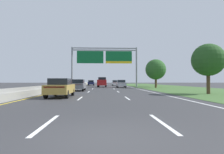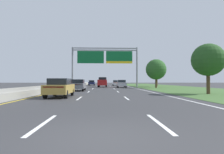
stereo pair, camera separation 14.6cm
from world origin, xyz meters
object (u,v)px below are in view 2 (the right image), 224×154
(car_white_right_lane_sedan, at_px, (116,83))
(car_navy_left_lane_sedan, at_px, (92,83))
(car_grey_left_lane_sedan, at_px, (78,85))
(roadside_tree_mid, at_px, (156,69))
(roadside_tree_far, at_px, (157,68))
(car_silver_right_lane_sedan, at_px, (121,84))
(car_gold_left_lane_sedan, at_px, (60,87))
(pickup_truck_red, at_px, (103,82))
(overhead_sign_gantry, at_px, (105,59))
(roadside_tree_near, at_px, (208,60))

(car_white_right_lane_sedan, bearing_deg, car_navy_left_lane_sedan, 88.44)
(car_grey_left_lane_sedan, relative_size, roadside_tree_mid, 0.79)
(car_navy_left_lane_sedan, xyz_separation_m, roadside_tree_far, (17.30, -9.38, 3.75))
(car_navy_left_lane_sedan, relative_size, car_grey_left_lane_sedan, 1.00)
(car_silver_right_lane_sedan, relative_size, car_white_right_lane_sedan, 1.00)
(car_silver_right_lane_sedan, bearing_deg, car_gold_left_lane_sedan, 163.56)
(pickup_truck_red, xyz_separation_m, car_grey_left_lane_sedan, (-3.24, -16.44, -0.26))
(pickup_truck_red, xyz_separation_m, roadside_tree_mid, (10.50, -5.96, 2.53))
(overhead_sign_gantry, height_order, pickup_truck_red, overhead_sign_gantry)
(car_white_right_lane_sedan, distance_m, roadside_tree_mid, 22.01)
(car_grey_left_lane_sedan, height_order, roadside_tree_near, roadside_tree_near)
(car_white_right_lane_sedan, height_order, car_grey_left_lane_sedan, same)
(overhead_sign_gantry, height_order, roadside_tree_mid, overhead_sign_gantry)
(car_navy_left_lane_sedan, xyz_separation_m, car_white_right_lane_sedan, (7.25, -0.30, 0.00))
(car_grey_left_lane_sedan, height_order, roadside_tree_far, roadside_tree_far)
(car_gold_left_lane_sedan, bearing_deg, roadside_tree_far, -28.28)
(pickup_truck_red, bearing_deg, roadside_tree_far, -66.14)
(pickup_truck_red, distance_m, car_navy_left_lane_sedan, 15.52)
(car_silver_right_lane_sedan, bearing_deg, car_navy_left_lane_sedan, 22.94)
(car_navy_left_lane_sedan, height_order, roadside_tree_near, roadside_tree_near)
(car_gold_left_lane_sedan, height_order, roadside_tree_mid, roadside_tree_mid)
(overhead_sign_gantry, distance_m, roadside_tree_far, 14.46)
(car_white_right_lane_sedan, xyz_separation_m, roadside_tree_far, (10.05, -9.08, 3.75))
(roadside_tree_mid, distance_m, roadside_tree_far, 12.25)
(car_silver_right_lane_sedan, distance_m, roadside_tree_mid, 7.66)
(car_grey_left_lane_sedan, xyz_separation_m, roadside_tree_far, (17.15, 22.20, 3.75))
(car_navy_left_lane_sedan, bearing_deg, car_gold_left_lane_sedan, 179.13)
(car_silver_right_lane_sedan, bearing_deg, overhead_sign_gantry, 44.08)
(car_gold_left_lane_sedan, bearing_deg, overhead_sign_gantry, -8.44)
(car_silver_right_lane_sedan, distance_m, roadside_tree_near, 21.93)
(car_gold_left_lane_sedan, bearing_deg, car_grey_left_lane_sedan, -1.17)
(car_gold_left_lane_sedan, xyz_separation_m, roadside_tree_near, (14.57, 3.02, 2.73))
(pickup_truck_red, bearing_deg, overhead_sign_gantry, -42.76)
(pickup_truck_red, relative_size, car_gold_left_lane_sedan, 1.24)
(car_gold_left_lane_sedan, relative_size, car_silver_right_lane_sedan, 0.99)
(overhead_sign_gantry, distance_m, roadside_tree_mid, 12.23)
(overhead_sign_gantry, bearing_deg, car_white_right_lane_sedan, 76.92)
(car_gold_left_lane_sedan, relative_size, car_grey_left_lane_sedan, 1.00)
(car_silver_right_lane_sedan, distance_m, car_grey_left_lane_sedan, 15.17)
(roadside_tree_near, relative_size, roadside_tree_mid, 0.94)
(pickup_truck_red, relative_size, car_navy_left_lane_sedan, 1.23)
(overhead_sign_gantry, xyz_separation_m, car_grey_left_lane_sedan, (-3.78, -17.00, -5.61))
(pickup_truck_red, bearing_deg, car_silver_right_lane_sedan, -126.58)
(car_grey_left_lane_sedan, bearing_deg, car_navy_left_lane_sedan, -0.41)
(roadside_tree_far, bearing_deg, pickup_truck_red, -157.51)
(car_white_right_lane_sedan, height_order, roadside_tree_far, roadside_tree_far)
(roadside_tree_mid, bearing_deg, car_silver_right_lane_sedan, 156.31)
(overhead_sign_gantry, relative_size, car_gold_left_lane_sedan, 3.42)
(car_gold_left_lane_sedan, height_order, car_white_right_lane_sedan, same)
(car_white_right_lane_sedan, bearing_deg, car_grey_left_lane_sedan, 168.03)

